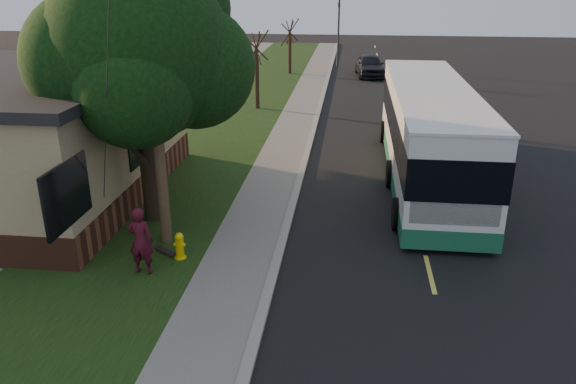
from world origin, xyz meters
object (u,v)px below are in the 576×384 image
object	(u,v)px
utility_pole	(153,81)
skateboard_main	(150,214)
skateboard_spare	(166,251)
fire_hydrant	(180,246)
bare_tree_near	(257,71)
transit_bus	(428,131)
traffic_signal	(339,27)
skateboarder	(141,241)
leafy_tree	(141,51)
distant_car	(370,65)
dumpster	(66,194)
bare_tree_far	(290,47)

from	to	relation	value
utility_pole	skateboard_main	world-z (taller)	utility_pole
utility_pole	skateboard_spare	distance (m)	4.57
fire_hydrant	bare_tree_near	bearing A→B (deg)	92.86
utility_pole	transit_bus	bearing A→B (deg)	38.77
bare_tree_near	fire_hydrant	bearing A→B (deg)	-87.14
bare_tree_near	transit_bus	size ratio (longest dim) A/B	0.34
traffic_signal	skateboarder	xyz separation A→B (m)	(-3.81, -34.87, -2.19)
utility_pole	skateboarder	size ratio (longest dim) A/B	5.04
fire_hydrant	bare_tree_near	size ratio (longest dim) A/B	0.17
utility_pole	bare_tree_near	xyz separation A→B (m)	(-0.19, 17.01, -2.48)
leafy_tree	distant_car	distance (m)	28.45
leafy_tree	fire_hydrant	bearing A→B (deg)	-59.33
skateboard_main	skateboard_spare	bearing A→B (deg)	-61.48
distant_car	leafy_tree	bearing A→B (deg)	-110.47
skateboard_spare	traffic_signal	bearing A→B (deg)	83.94
transit_bus	dumpster	world-z (taller)	transit_bus
fire_hydrant	dumpster	bearing A→B (deg)	149.81
fire_hydrant	skateboard_main	world-z (taller)	fire_hydrant
distant_car	skateboard_main	bearing A→B (deg)	-110.86
bare_tree_near	dumpster	bearing A→B (deg)	-103.02
transit_bus	skateboard_main	bearing A→B (deg)	-152.17
skateboarder	skateboard_spare	xyz separation A→B (m)	(0.22, 1.11, -0.84)
bare_tree_far	skateboard_spare	bearing A→B (deg)	-90.16
skateboard_main	distant_car	world-z (taller)	distant_car
fire_hydrant	skateboard_main	size ratio (longest dim) A/B	0.92
fire_hydrant	bare_tree_near	xyz separation A→B (m)	(-0.90, 18.00, 1.72)
utility_pole	traffic_signal	size ratio (longest dim) A/B	1.65
skateboarder	skateboard_main	xyz separation A→B (m)	(-1.07, 3.48, -0.85)
skateboarder	skateboard_main	bearing A→B (deg)	-71.26
bare_tree_near	dumpster	distance (m)	15.88
bare_tree_near	traffic_signal	xyz separation A→B (m)	(4.00, 16.00, 1.01)
skateboarder	dumpster	xyz separation A→B (m)	(-3.76, 3.46, -0.28)
utility_pole	dumpster	world-z (taller)	utility_pole
skateboarder	distant_car	xyz separation A→B (m)	(6.33, 30.69, -0.16)
bare_tree_far	skateboard_spare	distance (m)	29.82
traffic_signal	skateboard_spare	distance (m)	34.09
transit_bus	skateboard_spare	bearing A→B (deg)	-137.27
bare_tree_near	traffic_signal	world-z (taller)	traffic_signal
fire_hydrant	skateboard_spare	world-z (taller)	fire_hydrant
leafy_tree	bare_tree_far	xyz separation A→B (m)	(1.17, 27.35, -3.16)
leafy_tree	skateboarder	size ratio (longest dim) A/B	4.33
bare_tree_far	traffic_signal	world-z (taller)	traffic_signal
distant_car	bare_tree_far	bearing A→B (deg)	172.73
bare_tree_far	transit_bus	xyz separation A→B (m)	(7.65, -22.62, -0.15)
leafy_tree	transit_bus	bearing A→B (deg)	28.22
dumpster	distant_car	distance (m)	29.04
utility_pole	leafy_tree	world-z (taller)	utility_pole
bare_tree_near	bare_tree_far	bearing A→B (deg)	87.61
distant_car	utility_pole	bearing A→B (deg)	-108.03
bare_tree_far	skateboard_main	xyz separation A→B (m)	(-1.37, -27.38, -1.88)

